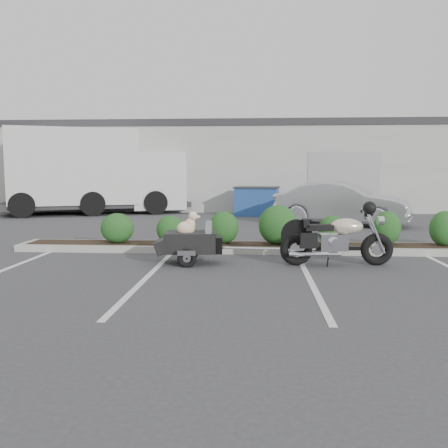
# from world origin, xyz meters

# --- Properties ---
(ground) EXTENTS (90.00, 90.00, 0.00)m
(ground) POSITION_xyz_m (0.00, 0.00, 0.00)
(ground) COLOR #38383A
(ground) RESTS_ON ground
(planter_kerb) EXTENTS (12.00, 1.00, 0.15)m
(planter_kerb) POSITION_xyz_m (1.00, 2.20, 0.07)
(planter_kerb) COLOR #9E9E93
(planter_kerb) RESTS_ON ground
(building) EXTENTS (26.00, 10.00, 4.00)m
(building) POSITION_xyz_m (0.00, 17.00, 2.00)
(building) COLOR #9EA099
(building) RESTS_ON ground
(motorcycle) EXTENTS (2.15, 0.73, 1.23)m
(motorcycle) POSITION_xyz_m (1.84, 0.65, 0.49)
(motorcycle) COLOR black
(motorcycle) RESTS_ON ground
(pet_trailer) EXTENTS (1.72, 0.96, 1.02)m
(pet_trailer) POSITION_xyz_m (-0.95, 0.67, 0.43)
(pet_trailer) COLOR black
(pet_trailer) RESTS_ON ground
(sedan) EXTENTS (4.60, 2.96, 1.43)m
(sedan) POSITION_xyz_m (3.16, 7.60, 0.72)
(sedan) COLOR #B3B2B9
(sedan) RESTS_ON ground
(dumpster) EXTENTS (1.92, 1.44, 1.16)m
(dumpster) POSITION_xyz_m (0.36, 10.84, 0.59)
(dumpster) COLOR navy
(dumpster) RESTS_ON ground
(delivery_truck) EXTENTS (7.97, 4.94, 3.48)m
(delivery_truck) POSITION_xyz_m (-6.42, 11.35, 1.67)
(delivery_truck) COLOR beige
(delivery_truck) RESTS_ON ground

